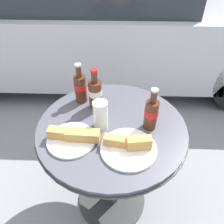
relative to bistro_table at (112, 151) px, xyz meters
name	(u,v)px	position (x,y,z in m)	size (l,w,h in m)	color
ground_plane	(112,199)	(0.00, 0.00, -0.50)	(30.00, 30.00, 0.00)	gray
bistro_table	(112,151)	(0.00, 0.00, 0.00)	(0.72, 0.72, 0.69)	#333333
cola_bottle_left	(80,87)	(-0.17, 0.19, 0.28)	(0.06, 0.06, 0.22)	#4C2819
cola_bottle_right	(151,113)	(0.18, -0.01, 0.27)	(0.06, 0.06, 0.21)	#4C2819
cola_bottle_center	(95,93)	(-0.09, 0.14, 0.28)	(0.07, 0.07, 0.22)	#4C2819
drinking_glass	(100,116)	(-0.05, -0.01, 0.25)	(0.07, 0.07, 0.14)	#C68923
lunch_plate_near	(73,137)	(-0.17, -0.11, 0.21)	(0.23, 0.22, 0.06)	white
lunch_plate_far	(129,146)	(0.08, -0.15, 0.21)	(0.24, 0.24, 0.07)	white
parked_car	(98,18)	(-0.23, 1.87, 0.12)	(4.54, 1.82, 1.30)	#B7B7BC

